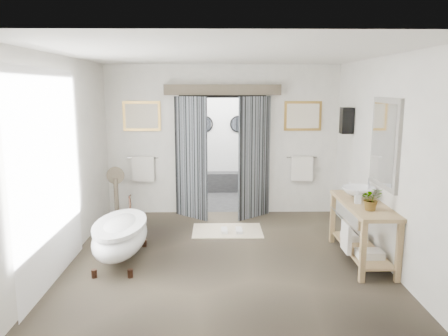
{
  "coord_description": "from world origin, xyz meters",
  "views": [
    {
      "loc": [
        -0.1,
        -5.95,
        2.46
      ],
      "look_at": [
        0.0,
        0.6,
        1.25
      ],
      "focal_mm": 35.0,
      "sensor_mm": 36.0,
      "label": 1
    }
  ],
  "objects_px": {
    "vanity": "(361,226)",
    "basin": "(358,193)",
    "clawfoot_tub": "(121,235)",
    "rug": "(227,231)"
  },
  "relations": [
    {
      "from": "vanity",
      "to": "basin",
      "type": "height_order",
      "value": "basin"
    },
    {
      "from": "clawfoot_tub",
      "to": "rug",
      "type": "relative_size",
      "value": 1.34
    },
    {
      "from": "rug",
      "to": "basin",
      "type": "distance_m",
      "value": 2.36
    },
    {
      "from": "basin",
      "to": "vanity",
      "type": "bearing_deg",
      "value": -86.22
    },
    {
      "from": "clawfoot_tub",
      "to": "rug",
      "type": "bearing_deg",
      "value": 39.83
    },
    {
      "from": "vanity",
      "to": "rug",
      "type": "bearing_deg",
      "value": 145.03
    },
    {
      "from": "vanity",
      "to": "basin",
      "type": "xyz_separation_m",
      "value": [
        0.02,
        0.27,
        0.43
      ]
    },
    {
      "from": "rug",
      "to": "vanity",
      "type": "bearing_deg",
      "value": -34.97
    },
    {
      "from": "clawfoot_tub",
      "to": "vanity",
      "type": "distance_m",
      "value": 3.44
    },
    {
      "from": "rug",
      "to": "basin",
      "type": "bearing_deg",
      "value": -28.83
    }
  ]
}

